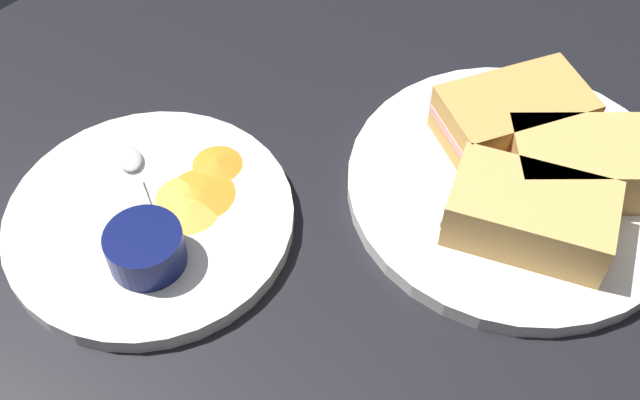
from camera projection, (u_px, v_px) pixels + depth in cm
name	position (u px, v px, depth cm)	size (l,w,h in cm)	color
ground_plane	(403.00, 287.00, 65.72)	(110.00, 110.00, 3.00)	black
plate_sandwich_main	(514.00, 186.00, 69.67)	(29.63, 29.63, 1.60)	white
sandwich_half_near	(530.00, 214.00, 63.65)	(14.92, 11.95, 4.80)	tan
sandwich_half_far	(587.00, 164.00, 67.07)	(14.73, 14.37, 4.80)	tan
sandwich_half_extra	(513.00, 115.00, 70.72)	(12.77, 15.04, 4.80)	tan
ramekin_dark_sauce	(523.00, 112.00, 71.63)	(7.24, 7.24, 3.66)	#0C144C
spoon_by_dark_ramekin	(535.00, 170.00, 69.32)	(8.22, 7.83, 0.80)	silver
plate_chips_companion	(150.00, 220.00, 67.31)	(24.68, 24.68, 1.60)	white
ramekin_light_gravy	(145.00, 247.00, 62.28)	(6.28, 6.28, 3.36)	#0C144C
spoon_by_gravy_ramekin	(133.00, 169.00, 69.39)	(9.54, 5.58, 0.80)	silver
plantain_chip_scatter	(197.00, 191.00, 67.88)	(8.79, 11.66, 0.60)	gold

